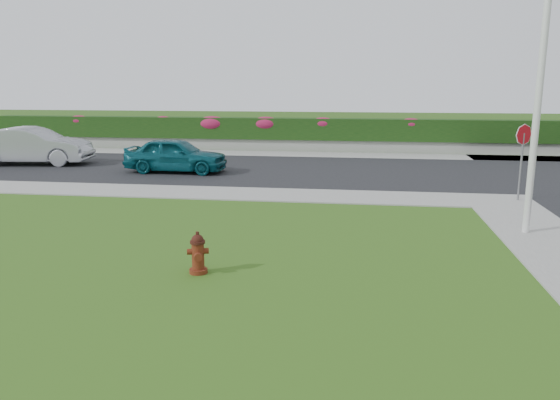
% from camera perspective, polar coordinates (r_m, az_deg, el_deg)
% --- Properties ---
extents(ground, '(120.00, 120.00, 0.00)m').
position_cam_1_polar(ground, '(8.91, -10.51, -11.13)').
color(ground, black).
rests_on(ground, ground).
extents(street_far, '(26.00, 8.00, 0.04)m').
position_cam_1_polar(street_far, '(23.33, -11.32, 3.35)').
color(street_far, black).
rests_on(street_far, ground).
extents(sidewalk_far, '(24.00, 2.00, 0.04)m').
position_cam_1_polar(sidewalk_far, '(19.19, -19.07, 1.05)').
color(sidewalk_far, gray).
rests_on(sidewalk_far, ground).
extents(curb_corner, '(2.00, 2.00, 0.04)m').
position_cam_1_polar(curb_corner, '(17.62, 22.00, -0.11)').
color(curb_corner, gray).
rests_on(curb_corner, ground).
extents(sidewalk_beyond, '(34.00, 2.00, 0.04)m').
position_cam_1_polar(sidewalk_beyond, '(27.22, 0.19, 4.82)').
color(sidewalk_beyond, gray).
rests_on(sidewalk_beyond, ground).
extents(retaining_wall, '(34.00, 0.40, 0.60)m').
position_cam_1_polar(retaining_wall, '(28.66, 0.61, 5.75)').
color(retaining_wall, gray).
rests_on(retaining_wall, ground).
extents(hedge, '(32.00, 0.90, 1.10)m').
position_cam_1_polar(hedge, '(28.68, 0.64, 7.46)').
color(hedge, black).
rests_on(hedge, retaining_wall).
extents(fire_hydrant, '(0.42, 0.39, 0.80)m').
position_cam_1_polar(fire_hydrant, '(10.31, -8.57, -5.56)').
color(fire_hydrant, '#4B170B').
rests_on(fire_hydrant, ground).
extents(sedan_teal, '(4.02, 1.69, 1.36)m').
position_cam_1_polar(sedan_teal, '(21.88, -10.82, 4.65)').
color(sedan_teal, '#0B4E58').
rests_on(sedan_teal, street_far).
extents(sedan_silver, '(5.02, 2.34, 1.59)m').
position_cam_1_polar(sedan_silver, '(25.86, -24.42, 5.17)').
color(sedan_silver, '#9FA0A6').
rests_on(sedan_silver, street_far).
extents(utility_pole, '(0.16, 0.16, 5.96)m').
position_cam_1_polar(utility_pole, '(13.74, 25.32, 8.87)').
color(utility_pole, silver).
rests_on(utility_pole, ground).
extents(stop_sign, '(0.54, 0.36, 2.32)m').
position_cam_1_polar(stop_sign, '(17.66, 24.04, 5.28)').
color(stop_sign, slate).
rests_on(stop_sign, ground).
extents(flower_clump_a, '(1.15, 0.74, 0.58)m').
position_cam_1_polar(flower_clump_a, '(32.11, -20.25, 7.80)').
color(flower_clump_a, '#AE1D4F').
rests_on(flower_clump_a, hedge).
extents(flower_clump_b, '(1.06, 0.68, 0.53)m').
position_cam_1_polar(flower_clump_b, '(30.14, -12.12, 8.07)').
color(flower_clump_b, '#AE1D4F').
rests_on(flower_clump_b, hedge).
extents(flower_clump_c, '(1.53, 0.98, 0.76)m').
position_cam_1_polar(flower_clump_c, '(29.33, -7.12, 7.96)').
color(flower_clump_c, '#AE1D4F').
rests_on(flower_clump_c, hedge).
extents(flower_clump_d, '(1.44, 0.93, 0.72)m').
position_cam_1_polar(flower_clump_d, '(28.71, -1.50, 7.99)').
color(flower_clump_d, '#AE1D4F').
rests_on(flower_clump_d, hedge).
extents(flower_clump_e, '(1.21, 0.78, 0.61)m').
position_cam_1_polar(flower_clump_e, '(28.37, 4.50, 8.00)').
color(flower_clump_e, '#AE1D4F').
rests_on(flower_clump_e, hedge).
extents(flower_clump_f, '(1.15, 0.74, 0.57)m').
position_cam_1_polar(flower_clump_f, '(28.43, 13.52, 7.74)').
color(flower_clump_f, '#AE1D4F').
rests_on(flower_clump_f, hedge).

